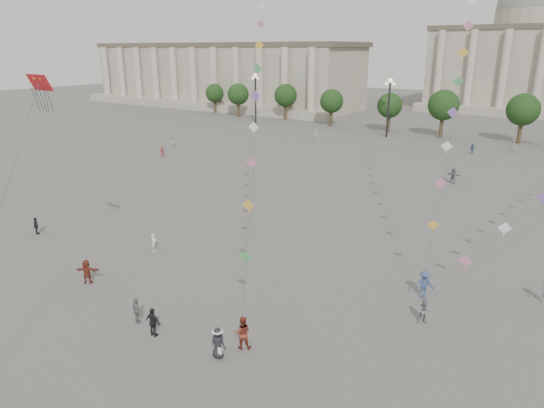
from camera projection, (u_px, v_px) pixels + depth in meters
The scene contains 22 objects.
ground at pixel (166, 346), 26.75m from camera, with size 360.00×360.00×0.00m, color #5D5A57.
hall_west at pixel (220, 75), 138.24m from camera, with size 84.00×26.22×17.20m.
hall_central at pixel (533, 54), 123.98m from camera, with size 48.30×34.30×35.50m.
tree_row at pixel (485, 109), 86.42m from camera, with size 137.12×5.12×8.00m.
lamp_post_far_west at pixel (255, 89), 103.68m from camera, with size 2.00×0.90×10.65m.
lamp_post_mid_west at pixel (389, 97), 87.58m from camera, with size 2.00×0.90×10.65m.
person_crowd_0 at pixel (472, 149), 75.23m from camera, with size 0.97×0.41×1.66m, color #38537F.
person_crowd_1 at pixel (173, 143), 80.10m from camera, with size 0.81×0.63×1.66m, color silver.
person_crowd_2 at pixel (162, 152), 72.97m from camera, with size 1.02×0.58×1.58m, color maroon.
person_crowd_4 at pixel (514, 148), 76.29m from camera, with size 1.40×0.45×1.51m, color silver.
person_crowd_10 at pixel (316, 135), 87.64m from camera, with size 0.60×0.40×1.65m, color beige.
person_crowd_12 at pixel (453, 176), 58.78m from camera, with size 1.79×0.57×1.93m, color slate.
person_crowd_13 at pixel (154, 242), 39.05m from camera, with size 0.56×0.37×1.54m, color white.
tourist_1 at pixel (36, 226), 42.62m from camera, with size 0.91×0.38×1.56m, color black.
tourist_2 at pixel (87, 272), 33.71m from camera, with size 1.62×0.52×1.75m, color maroon.
tourist_3 at pixel (137, 311), 28.79m from camera, with size 0.96×0.40×1.63m, color slate.
tourist_4 at pixel (153, 322), 27.45m from camera, with size 1.03×0.43×1.75m, color black.
kite_flyer_0 at pixel (243, 333), 26.34m from camera, with size 0.92×0.72×1.89m, color maroon.
kite_flyer_1 at pixel (424, 285), 31.64m from camera, with size 1.26×0.72×1.94m, color #344875.
kite_flyer_2 at pixel (424, 311), 28.80m from camera, with size 0.75×0.58×1.54m, color slate.
hat_person at pixel (218, 342), 25.54m from camera, with size 0.89×0.62×1.73m.
dragon_kite at pixel (41, 95), 30.67m from camera, with size 5.77×6.30×19.34m.
Camera 1 is at (17.84, -15.73, 15.68)m, focal length 32.00 mm.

